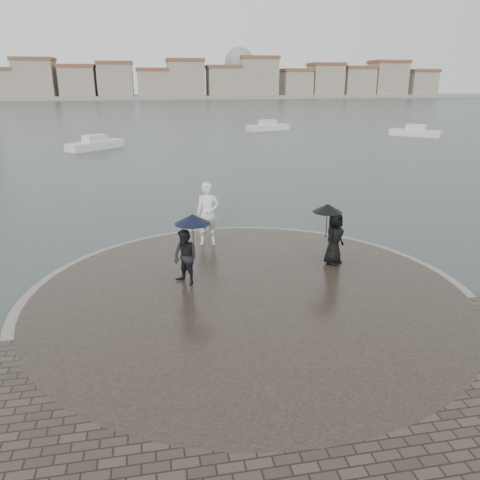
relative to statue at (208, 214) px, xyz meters
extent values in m
plane|color=#2B3835|center=(0.60, -7.70, -1.48)|extent=(400.00, 400.00, 0.00)
cylinder|color=gray|center=(0.60, -4.20, -1.32)|extent=(12.50, 12.50, 0.32)
cylinder|color=#2D261E|center=(0.60, -4.20, -1.30)|extent=(11.90, 11.90, 0.36)
imported|color=white|center=(0.00, 0.00, 0.00)|extent=(0.89, 0.65, 2.24)
imported|color=black|center=(-1.06, -3.30, -0.32)|extent=(0.97, 0.99, 1.61)
cylinder|color=black|center=(-0.81, -3.20, 0.23)|extent=(0.02, 0.02, 0.90)
cone|color=black|center=(-0.81, -3.20, 0.78)|extent=(1.05, 1.05, 0.28)
imported|color=black|center=(3.70, -2.59, -0.27)|extent=(0.98, 0.94, 1.69)
cylinder|color=black|center=(3.45, -2.49, 0.18)|extent=(0.02, 0.02, 0.90)
cone|color=black|center=(3.45, -2.49, 0.70)|extent=(0.96, 0.96, 0.26)
cube|color=gray|center=(0.60, 155.30, -0.88)|extent=(260.00, 20.00, 1.20)
cube|color=#A29680|center=(-47.40, 152.30, 3.02)|extent=(10.00, 10.00, 9.00)
cube|color=#A29680|center=(-36.40, 152.30, 4.52)|extent=(12.00, 10.00, 12.00)
cube|color=brown|center=(-36.40, 152.30, 11.02)|extent=(12.60, 10.60, 1.00)
cube|color=#A29680|center=(-23.40, 152.30, 3.52)|extent=(11.00, 10.00, 10.00)
cube|color=brown|center=(-23.40, 152.30, 9.02)|extent=(11.60, 10.60, 1.00)
cube|color=#A29680|center=(-11.40, 152.30, 4.02)|extent=(11.00, 10.00, 11.00)
cube|color=brown|center=(-11.40, 152.30, 10.02)|extent=(11.60, 10.60, 1.00)
cube|color=#A29680|center=(0.60, 152.30, 3.02)|extent=(10.00, 10.00, 9.00)
cube|color=brown|center=(0.60, 152.30, 8.02)|extent=(10.60, 10.60, 1.00)
cube|color=#A29680|center=(11.60, 152.30, 4.52)|extent=(12.00, 10.00, 12.00)
cube|color=brown|center=(11.60, 152.30, 11.02)|extent=(12.60, 10.60, 1.00)
cube|color=#A29680|center=(24.60, 152.30, 3.52)|extent=(11.00, 10.00, 10.00)
cube|color=brown|center=(24.60, 152.30, 9.02)|extent=(11.60, 10.60, 1.00)
cube|color=#A29680|center=(36.60, 152.30, 5.02)|extent=(13.00, 10.00, 13.00)
cube|color=brown|center=(36.60, 152.30, 12.02)|extent=(13.60, 10.60, 1.00)
cube|color=#A29680|center=(50.60, 152.30, 3.02)|extent=(10.00, 10.00, 9.00)
cube|color=brown|center=(50.60, 152.30, 8.02)|extent=(10.60, 10.60, 1.00)
cube|color=#A29680|center=(61.60, 152.30, 4.02)|extent=(11.00, 10.00, 11.00)
cube|color=brown|center=(61.60, 152.30, 10.02)|extent=(11.60, 10.60, 1.00)
cube|color=#A29680|center=(73.60, 152.30, 3.52)|extent=(11.00, 10.00, 10.00)
cube|color=brown|center=(73.60, 152.30, 9.02)|extent=(11.60, 10.60, 1.00)
cube|color=#A29680|center=(85.60, 152.30, 4.52)|extent=(12.00, 10.00, 12.00)
cube|color=brown|center=(85.60, 152.30, 11.02)|extent=(12.60, 10.60, 1.00)
cube|color=#A29680|center=(98.60, 152.30, 3.02)|extent=(10.00, 10.00, 9.00)
cube|color=brown|center=(98.60, 152.30, 8.02)|extent=(10.60, 10.60, 1.00)
sphere|color=gray|center=(30.60, 154.30, 10.52)|extent=(10.00, 10.00, 10.00)
cube|color=silver|center=(27.67, 33.24, -1.23)|extent=(5.08, 4.96, 0.90)
cube|color=silver|center=(27.67, 33.24, -0.63)|extent=(2.27, 2.25, 0.90)
cube|color=silver|center=(12.89, 42.63, -1.23)|extent=(5.72, 3.27, 0.90)
cube|color=silver|center=(12.89, 42.63, -0.63)|extent=(2.28, 1.77, 0.90)
cube|color=silver|center=(-6.69, 29.03, -1.23)|extent=(5.06, 4.98, 0.90)
cube|color=silver|center=(-6.69, 29.03, -0.63)|extent=(2.27, 2.25, 0.90)
camera|label=1|loc=(-1.88, -15.77, 4.44)|focal=35.00mm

